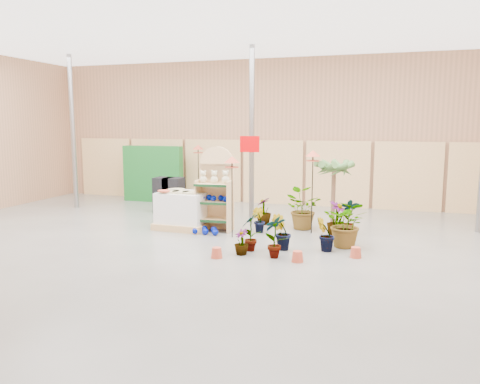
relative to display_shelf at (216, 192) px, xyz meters
name	(u,v)px	position (x,y,z in m)	size (l,w,h in m)	color
room	(218,138)	(0.44, -1.03, 1.31)	(15.20, 12.10, 4.70)	#64645F
display_shelf	(216,192)	(0.00, 0.00, 0.00)	(0.86, 0.57, 1.98)	#DDB47D
teddy_bears	(215,178)	(0.02, -0.09, 0.35)	(0.73, 0.18, 0.30)	beige
gazing_balls_shelf	(214,198)	(0.00, -0.12, -0.12)	(0.73, 0.25, 0.14)	#000F8F
gazing_balls_floor	(207,231)	(-0.05, -0.49, -0.83)	(0.63, 0.39, 0.15)	#000F8F
pallet_stack	(184,210)	(-0.80, -0.07, -0.46)	(1.29, 1.09, 0.92)	tan
charcoal_planters	(169,195)	(-2.02, 1.65, -0.40)	(0.80, 0.50, 1.00)	black
trellis_stock	(153,174)	(-3.36, 3.26, 0.00)	(2.00, 0.30, 1.80)	#176323
offer_sign	(250,161)	(0.54, 1.04, 0.66)	(0.50, 0.08, 2.20)	gray
bird_table_front	(232,162)	(0.60, -0.61, 0.77)	(0.34, 0.34, 1.80)	black
bird_table_right	(313,156)	(2.23, 0.29, 0.87)	(0.34, 0.34, 1.92)	black
bird_table_back	(198,149)	(-1.60, 2.82, 0.84)	(0.34, 0.34, 1.88)	black
palm	(334,167)	(2.68, 0.56, 0.62)	(0.70, 0.70, 1.78)	brown
potted_plant_0	(251,231)	(1.31, -1.56, -0.50)	(0.42, 0.29, 0.80)	#446E32
potted_plant_1	(281,232)	(1.87, -1.31, -0.55)	(0.40, 0.32, 0.72)	#446E32
potted_plant_3	(337,220)	(2.84, -0.06, -0.49)	(0.47, 0.47, 0.83)	#446E32
potted_plant_4	(349,216)	(3.06, 0.49, -0.49)	(0.43, 0.29, 0.82)	#446E32
potted_plant_5	(258,220)	(1.04, 0.02, -0.62)	(0.32, 0.26, 0.58)	#446E32
potted_plant_6	(301,209)	(1.92, 0.66, -0.42)	(0.88, 0.76, 0.98)	#446E32
potted_plant_7	(241,242)	(1.21, -1.89, -0.66)	(0.28, 0.28, 0.50)	#446E32
potted_plant_8	(275,236)	(1.87, -1.89, -0.49)	(0.43, 0.29, 0.82)	#446E32
potted_plant_9	(325,234)	(2.72, -1.18, -0.56)	(0.38, 0.30, 0.69)	#446E32
potted_plant_10	(347,224)	(3.11, -0.72, -0.42)	(0.88, 0.76, 0.98)	#446E32
potted_plant_11	(264,211)	(0.94, 0.93, -0.56)	(0.38, 0.38, 0.68)	#446E32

